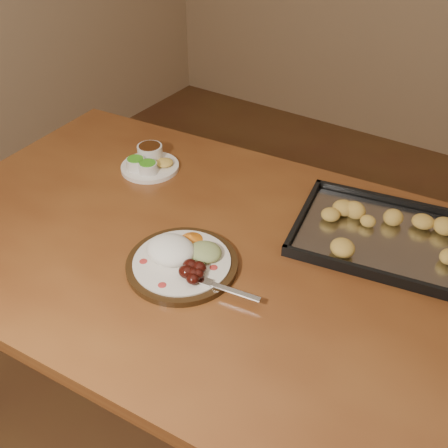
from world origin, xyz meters
The scene contains 5 objects.
ground centered at (0.00, 0.00, 0.00)m, with size 4.00×4.00×0.00m, color brown.
dining_table centered at (-0.25, -0.21, 0.65)m, with size 1.57×1.02×0.75m.
dinner_plate centered at (-0.26, -0.31, 0.77)m, with size 0.34×0.25×0.06m.
condiment_saucer centered at (-0.60, -0.03, 0.77)m, with size 0.17×0.17×0.06m.
baking_tray centered at (0.09, 0.03, 0.76)m, with size 0.47×0.38×0.04m.
Camera 1 is at (0.28, -0.95, 1.52)m, focal length 40.00 mm.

